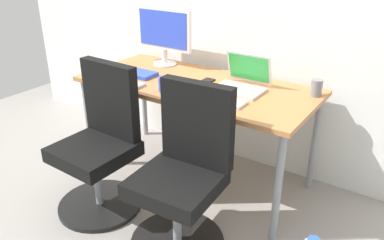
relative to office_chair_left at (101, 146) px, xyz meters
name	(u,v)px	position (x,y,z in m)	size (l,w,h in m)	color
ground_plane	(196,175)	(0.32, 0.61, -0.42)	(5.28, 5.28, 0.00)	gray
desk	(196,92)	(0.32, 0.61, 0.24)	(1.61, 0.74, 0.73)	#B77542
office_chair_left	(101,146)	(0.00, 0.00, 0.00)	(0.54, 0.54, 0.94)	black
office_chair_right	(184,177)	(0.64, 0.00, 0.00)	(0.54, 0.54, 0.94)	black
desktop_monitor	(164,32)	(-0.12, 0.84, 0.55)	(0.48, 0.18, 0.43)	silver
open_laptop	(243,81)	(0.62, 0.69, 0.36)	(0.31, 0.29, 0.22)	silver
keyboard_by_monitor	(121,82)	(-0.10, 0.32, 0.31)	(0.34, 0.12, 0.02)	#B7B7B7
keyboard_by_laptop	(218,100)	(0.60, 0.41, 0.31)	(0.34, 0.12, 0.02)	silver
mouse_by_monitor	(173,80)	(0.18, 0.54, 0.32)	(0.06, 0.10, 0.03)	#2D2D2D
mouse_by_laptop	(195,86)	(0.37, 0.51, 0.32)	(0.06, 0.10, 0.03)	#515156
coffee_mug	(165,84)	(0.23, 0.37, 0.35)	(0.08, 0.08, 0.09)	blue
pen_cup	(316,88)	(1.06, 0.82, 0.36)	(0.07, 0.07, 0.10)	slate
phone_near_monitor	(206,82)	(0.36, 0.66, 0.31)	(0.07, 0.14, 0.01)	black
notebook	(141,74)	(-0.10, 0.52, 0.32)	(0.21, 0.15, 0.03)	blue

